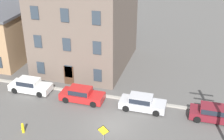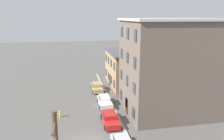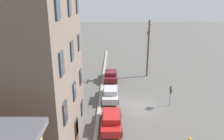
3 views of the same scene
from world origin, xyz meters
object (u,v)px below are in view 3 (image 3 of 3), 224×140
object	(u,v)px
car_maroon	(111,75)
utility_pole	(148,45)
caution_sign	(170,93)
car_red	(112,120)
car_silver	(110,93)

from	to	relation	value
car_maroon	utility_pole	bearing A→B (deg)	-71.95
car_maroon	caution_sign	world-z (taller)	caution_sign
car_red	car_maroon	world-z (taller)	same
car_red	car_silver	distance (m)	6.14
car_red	utility_pole	distance (m)	16.12
car_red	caution_sign	distance (m)	7.85
car_red	caution_sign	xyz separation A→B (m)	(4.34, -6.48, 0.87)
caution_sign	car_silver	bearing A→B (deg)	74.89
car_maroon	caution_sign	size ratio (longest dim) A/B	1.81
car_red	car_maroon	distance (m)	12.76
car_red	utility_pole	bearing A→B (deg)	-20.47
car_red	car_maroon	xyz separation A→B (m)	(12.76, 0.20, 0.00)
car_maroon	caution_sign	distance (m)	10.78
car_maroon	utility_pole	size ratio (longest dim) A/B	0.51
car_red	car_silver	xyz separation A→B (m)	(6.14, 0.18, 0.00)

